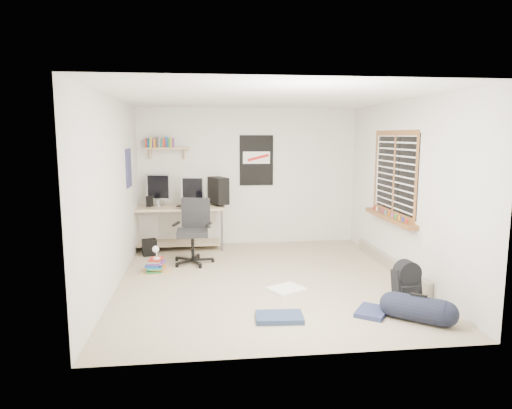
{
  "coord_description": "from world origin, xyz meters",
  "views": [
    {
      "loc": [
        -0.84,
        -6.11,
        2.0
      ],
      "look_at": [
        -0.1,
        0.13,
        1.05
      ],
      "focal_mm": 32.0,
      "sensor_mm": 36.0,
      "label": 1
    }
  ],
  "objects": [
    {
      "name": "back_wall",
      "position": [
        0.0,
        2.25,
        1.25
      ],
      "size": [
        4.0,
        0.01,
        2.5
      ],
      "primitive_type": "cube",
      "color": "silver",
      "rests_on": "ground"
    },
    {
      "name": "poster_left_wall",
      "position": [
        -1.99,
        1.2,
        1.5
      ],
      "size": [
        0.02,
        0.42,
        0.6
      ],
      "primitive_type": "cube",
      "color": "navy",
      "rests_on": "left_wall"
    },
    {
      "name": "desk_lamp",
      "position": [
        -1.53,
        0.53,
        0.38
      ],
      "size": [
        0.15,
        0.2,
        0.18
      ],
      "primitive_type": "cube",
      "rotation": [
        0.0,
        0.0,
        -0.26
      ],
      "color": "white",
      "rests_on": "book_stack"
    },
    {
      "name": "baseboard_heater",
      "position": [
        1.96,
        0.3,
        0.09
      ],
      "size": [
        0.08,
        2.5,
        0.18
      ],
      "primitive_type": "cube",
      "color": "#B7B2A8",
      "rests_on": "floor"
    },
    {
      "name": "duffel_bag",
      "position": [
        1.46,
        -1.63,
        0.14
      ],
      "size": [
        0.4,
        0.4,
        0.56
      ],
      "primitive_type": "cylinder",
      "rotation": [
        0.0,
        0.0,
        -0.66
      ],
      "color": "black",
      "rests_on": "floor"
    },
    {
      "name": "monitor_right",
      "position": [
        -1.02,
        1.77,
        1.01
      ],
      "size": [
        0.4,
        0.17,
        0.42
      ],
      "primitive_type": "cube",
      "rotation": [
        0.0,
        0.0,
        -0.21
      ],
      "color": "#A9A8AE",
      "rests_on": "desk"
    },
    {
      "name": "keyboard",
      "position": [
        -1.11,
        1.68,
        0.8
      ],
      "size": [
        0.37,
        0.19,
        0.02
      ],
      "primitive_type": "cube",
      "rotation": [
        0.0,
        0.0,
        -0.19
      ],
      "color": "black",
      "rests_on": "desk"
    },
    {
      "name": "tshirt",
      "position": [
        0.22,
        -0.49,
        0.02
      ],
      "size": [
        0.53,
        0.51,
        0.04
      ],
      "primitive_type": "cube",
      "rotation": [
        0.0,
        0.0,
        0.5
      ],
      "color": "white",
      "rests_on": "floor"
    },
    {
      "name": "speaker_right",
      "position": [
        -0.97,
        1.86,
        0.89
      ],
      "size": [
        0.11,
        0.11,
        0.19
      ],
      "primitive_type": "cube",
      "rotation": [
        0.0,
        0.0,
        0.19
      ],
      "color": "black",
      "rests_on": "desk"
    },
    {
      "name": "poster_back_wall",
      "position": [
        0.15,
        2.23,
        1.55
      ],
      "size": [
        0.62,
        0.03,
        0.92
      ],
      "primitive_type": "cube",
      "color": "black",
      "rests_on": "back_wall"
    },
    {
      "name": "backpack",
      "position": [
        1.59,
        -1.06,
        0.2
      ],
      "size": [
        0.32,
        0.27,
        0.41
      ],
      "primitive_type": "cube",
      "rotation": [
        0.0,
        0.0,
        0.08
      ],
      "color": "black",
      "rests_on": "floor"
    },
    {
      "name": "book_stack",
      "position": [
        -1.55,
        0.55,
        0.15
      ],
      "size": [
        0.6,
        0.55,
        0.33
      ],
      "primitive_type": "cube",
      "rotation": [
        0.0,
        0.0,
        -0.39
      ],
      "color": "olive",
      "rests_on": "floor"
    },
    {
      "name": "speaker_left",
      "position": [
        -1.75,
        1.78,
        0.89
      ],
      "size": [
        0.12,
        0.12,
        0.18
      ],
      "primitive_type": "cube",
      "rotation": [
        0.0,
        0.0,
        -0.42
      ],
      "color": "black",
      "rests_on": "desk"
    },
    {
      "name": "window",
      "position": [
        1.95,
        0.3,
        1.45
      ],
      "size": [
        0.1,
        1.5,
        1.26
      ],
      "primitive_type": "cube",
      "color": "brown",
      "rests_on": "right_wall"
    },
    {
      "name": "wall_shelf",
      "position": [
        -1.45,
        2.14,
        1.78
      ],
      "size": [
        0.8,
        0.22,
        0.24
      ],
      "primitive_type": "cube",
      "color": "tan",
      "rests_on": "back_wall"
    },
    {
      "name": "monitor_left",
      "position": [
        -1.62,
        2.0,
        1.02
      ],
      "size": [
        0.43,
        0.19,
        0.46
      ],
      "primitive_type": "cube",
      "rotation": [
        0.0,
        0.0,
        -0.21
      ],
      "color": "#B5B6BB",
      "rests_on": "desk"
    },
    {
      "name": "left_wall",
      "position": [
        -2.0,
        0.0,
        1.25
      ],
      "size": [
        0.01,
        4.5,
        2.5
      ],
      "primitive_type": "cube",
      "color": "silver",
      "rests_on": "ground"
    },
    {
      "name": "subwoofer",
      "position": [
        -1.75,
        1.54,
        0.14
      ],
      "size": [
        0.28,
        0.28,
        0.26
      ],
      "primitive_type": "cube",
      "rotation": [
        0.0,
        0.0,
        0.22
      ],
      "color": "black",
      "rests_on": "floor"
    },
    {
      "name": "ceiling",
      "position": [
        0.0,
        0.0,
        2.5
      ],
      "size": [
        4.0,
        4.5,
        0.01
      ],
      "primitive_type": "cube",
      "color": "white",
      "rests_on": "ground"
    },
    {
      "name": "jeans_a",
      "position": [
        -0.03,
        -1.42,
        0.03
      ],
      "size": [
        0.54,
        0.36,
        0.06
      ],
      "primitive_type": "cube",
      "rotation": [
        0.0,
        0.0,
        -0.07
      ],
      "color": "navy",
      "rests_on": "floor"
    },
    {
      "name": "office_chair",
      "position": [
        -1.01,
        0.96,
        0.49
      ],
      "size": [
        0.82,
        0.82,
        1.03
      ],
      "primitive_type": "cube",
      "rotation": [
        0.0,
        0.0,
        -0.25
      ],
      "color": "black",
      "rests_on": "floor"
    },
    {
      "name": "jeans_b",
      "position": [
        1.04,
        -1.38,
        0.03
      ],
      "size": [
        0.49,
        0.52,
        0.05
      ],
      "primitive_type": "cube",
      "rotation": [
        0.0,
        0.0,
        0.96
      ],
      "color": "#222A4E",
      "rests_on": "floor"
    },
    {
      "name": "desk",
      "position": [
        -1.33,
        2.0,
        0.36
      ],
      "size": [
        1.9,
        1.35,
        0.79
      ],
      "primitive_type": "cube",
      "rotation": [
        0.0,
        0.0,
        -0.38
      ],
      "color": "#C9BB8B",
      "rests_on": "floor"
    },
    {
      "name": "pc_tower",
      "position": [
        -0.56,
        2.0,
        1.03
      ],
      "size": [
        0.38,
        0.5,
        0.47
      ],
      "primitive_type": "cube",
      "rotation": [
        0.0,
        0.0,
        0.41
      ],
      "color": "black",
      "rests_on": "desk"
    },
    {
      "name": "floor",
      "position": [
        0.0,
        0.0,
        -0.01
      ],
      "size": [
        4.0,
        4.5,
        0.01
      ],
      "primitive_type": "cube",
      "color": "gray",
      "rests_on": "ground"
    },
    {
      "name": "right_wall",
      "position": [
        2.0,
        0.0,
        1.25
      ],
      "size": [
        0.01,
        4.5,
        2.5
      ],
      "primitive_type": "cube",
      "color": "silver",
      "rests_on": "ground"
    }
  ]
}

